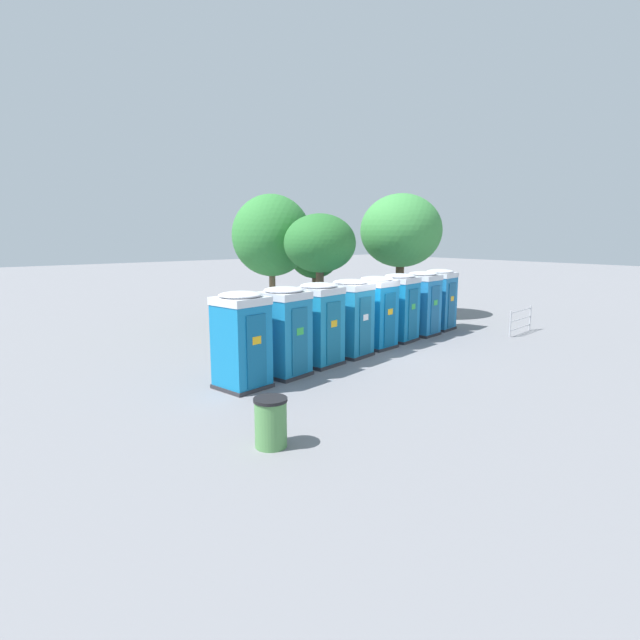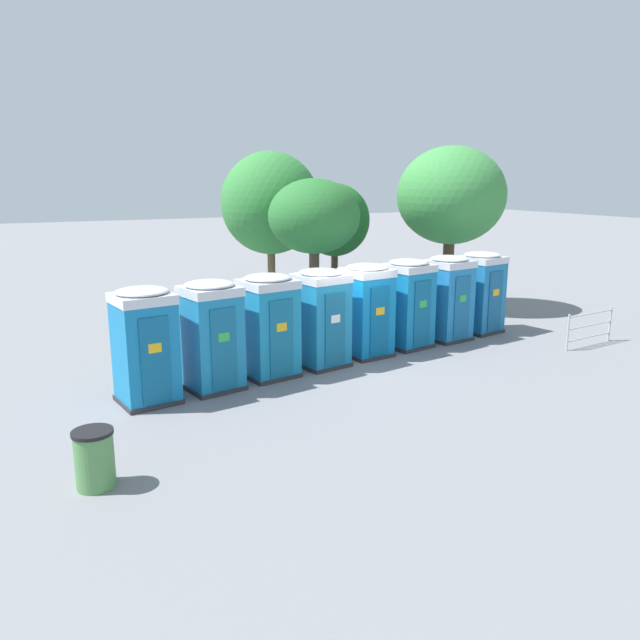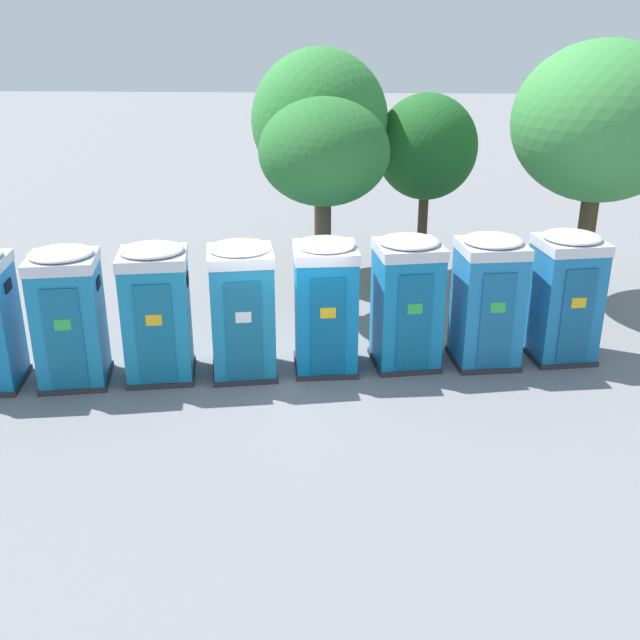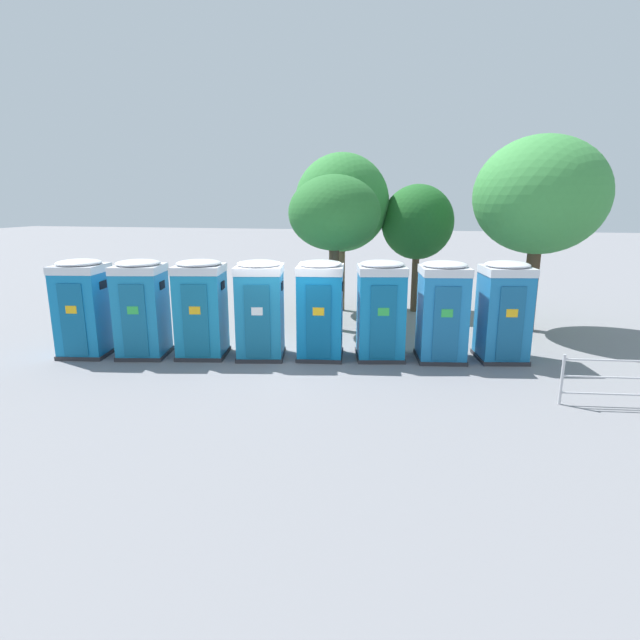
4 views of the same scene
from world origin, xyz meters
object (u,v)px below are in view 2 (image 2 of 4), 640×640
Objects in this scene: street_tree_2 at (451,196)px; trash_can at (95,459)px; portapotty_0 at (145,345)px; portapotty_7 at (480,292)px; street_tree_1 at (270,204)px; portapotty_1 at (211,335)px; portapotty_2 at (268,325)px; portapotty_4 at (366,310)px; street_tree_0 at (335,221)px; portapotty_3 at (321,317)px; portapotty_5 at (408,303)px; portapotty_6 at (448,298)px; event_barrier at (590,327)px; street_tree_3 at (314,217)px.

trash_can is (-13.44, -8.68, -3.64)m from street_tree_2.
portapotty_0 is 3.93m from trash_can.
portapotty_7 is 0.45× the size of street_tree_1.
portapotty_1 and portapotty_2 have the same top height.
portapotty_4 is 6.39m from street_tree_1.
street_tree_0 reaches higher than portapotty_4.
portapotty_7 is at bearing -110.78° from street_tree_2.
portapotty_1 is 1.00× the size of portapotty_3.
portapotty_1 is 1.00× the size of portapotty_7.
portapotty_7 is 6.23m from street_tree_0.
portapotty_3 is at bearing 8.04° from portapotty_2.
portapotty_0 is 1.00× the size of portapotty_5.
portapotty_1 is 0.45× the size of street_tree_1.
street_tree_2 is (2.77, 3.63, 2.84)m from portapotty_6.
portapotty_5 is 1.55m from portapotty_6.
portapotty_2 is at bearing -112.45° from street_tree_1.
portapotty_3 is 8.07m from event_barrier.
street_tree_0 reaches higher than portapotty_3.
street_tree_3 is at bearing 93.47° from portapotty_4.
portapotty_0 is at bearing 175.86° from event_barrier.
portapotty_1 is at bearing -134.09° from street_tree_0.
portapotty_0 is 0.53× the size of street_tree_3.
portapotty_1 is 1.00× the size of portapotty_5.
street_tree_3 is at bearing 143.27° from event_barrier.
street_tree_0 is at bearing 8.33° from street_tree_1.
street_tree_3 is (5.92, 3.97, 2.32)m from portapotty_0.
portapotty_0 is at bearing -156.69° from street_tree_2.
portapotty_0 and portapotty_1 have the same top height.
portapotty_2 is 7.74m from portapotty_7.
portapotty_4 is 0.55× the size of street_tree_0.
portapotty_2 is 0.43× the size of street_tree_2.
portapotty_7 is at bearing -66.77° from street_tree_0.
event_barrier reaches higher than trash_can.
portapotty_5 is at bearing -70.53° from street_tree_1.
portapotty_2 is at bearing -171.06° from portapotty_6.
portapotty_2 is 8.78m from street_tree_0.
street_tree_2 is at bearing 11.04° from street_tree_3.
street_tree_3 reaches higher than portapotty_5.
street_tree_3 is (-6.01, -1.17, -0.52)m from street_tree_2.
street_tree_3 is at bearing -168.96° from street_tree_2.
portapotty_6 is 0.55× the size of street_tree_0.
portapotty_6 is at bearing 9.45° from portapotty_1.
portapotty_3 is at bearing -170.76° from portapotty_6.
street_tree_0 is at bearing 116.66° from event_barrier.
portapotty_1 is 0.53× the size of street_tree_3.
portapotty_3 is at bearing -112.72° from street_tree_3.
portapotty_2 is at bearing -170.36° from portapotty_4.
street_tree_2 is (8.88, 4.59, 2.84)m from portapotty_2.
portapotty_5 reaches higher than trash_can.
street_tree_3 is at bearing 155.80° from portapotty_7.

